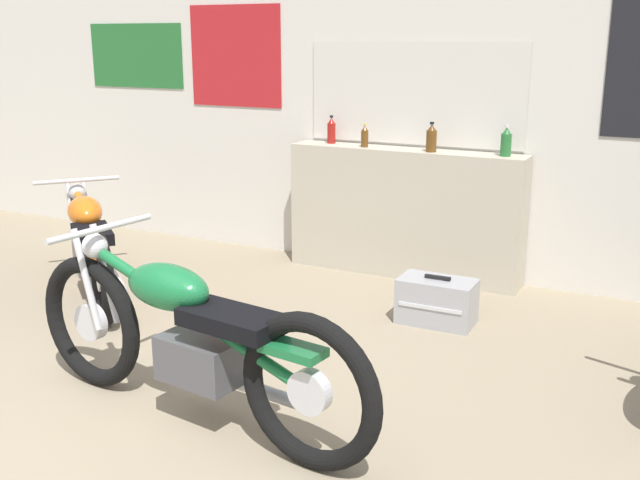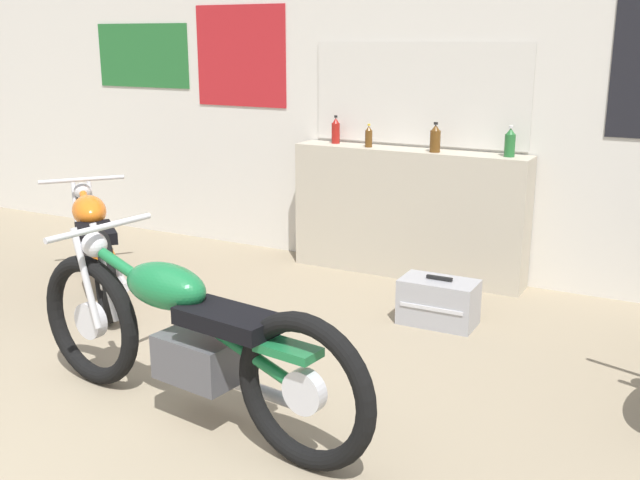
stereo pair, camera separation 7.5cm
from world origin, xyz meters
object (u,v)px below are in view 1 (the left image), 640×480
at_px(bottle_leftmost, 331,131).
at_px(motorcycle_green, 188,338).
at_px(motorcycle_orange, 89,243).
at_px(bottle_left_center, 365,137).
at_px(bottle_center, 431,139).
at_px(bottle_right_center, 506,142).
at_px(hard_case_silver, 437,301).

distance_m(bottle_leftmost, motorcycle_green, 2.85).
xyz_separation_m(bottle_leftmost, motorcycle_orange, (-1.21, -1.50, -0.71)).
height_order(bottle_left_center, motorcycle_green, bottle_left_center).
xyz_separation_m(bottle_center, motorcycle_green, (-0.28, -2.63, -0.66)).
distance_m(bottle_center, bottle_right_center, 0.54).
distance_m(bottle_right_center, hard_case_silver, 1.31).
xyz_separation_m(bottle_center, bottle_right_center, (0.54, 0.04, 0.00)).
bearing_deg(bottle_center, bottle_left_center, 179.03).
bearing_deg(bottle_right_center, motorcycle_orange, -150.86).
relative_size(bottle_right_center, motorcycle_orange, 0.14).
height_order(bottle_leftmost, motorcycle_green, bottle_leftmost).
bearing_deg(motorcycle_orange, hard_case_silver, 13.17).
relative_size(bottle_center, motorcycle_green, 0.10).
relative_size(bottle_center, motorcycle_orange, 0.14).
relative_size(bottle_left_center, hard_case_silver, 0.36).
bearing_deg(motorcycle_orange, bottle_center, 34.30).
relative_size(bottle_leftmost, hard_case_silver, 0.45).
height_order(motorcycle_orange, motorcycle_green, motorcycle_green).
height_order(bottle_leftmost, bottle_left_center, bottle_leftmost).
bearing_deg(bottle_right_center, hard_case_silver, -101.34).
bearing_deg(motorcycle_orange, bottle_right_center, 29.14).
distance_m(bottle_leftmost, bottle_right_center, 1.41).
height_order(bottle_leftmost, bottle_right_center, bottle_leftmost).
height_order(bottle_leftmost, bottle_center, bottle_leftmost).
distance_m(motorcycle_orange, motorcycle_green, 2.17).
height_order(bottle_right_center, hard_case_silver, bottle_right_center).
bearing_deg(bottle_leftmost, bottle_right_center, -1.50).
bearing_deg(motorcycle_green, motorcycle_orange, 145.76).
distance_m(bottle_leftmost, bottle_left_center, 0.33).
bearing_deg(bottle_center, motorcycle_orange, -145.70).
distance_m(bottle_left_center, bottle_center, 0.54).
height_order(bottle_leftmost, motorcycle_orange, bottle_leftmost).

